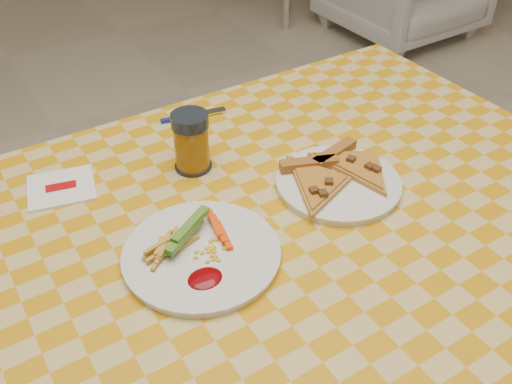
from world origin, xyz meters
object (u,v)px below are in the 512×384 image
plate_right (338,184)px  drink_glass (191,142)px  table (269,248)px  plate_left (202,255)px

plate_right → drink_glass: bearing=134.7°
table → plate_left: 0.17m
plate_left → drink_glass: drink_glass is taller
plate_left → plate_right: bearing=5.6°
plate_left → table: bearing=10.0°
plate_right → plate_left: bearing=-174.4°
plate_left → drink_glass: bearing=65.6°
plate_left → drink_glass: (0.10, 0.23, 0.05)m
table → drink_glass: bearing=102.1°
table → plate_left: (-0.15, -0.03, 0.08)m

